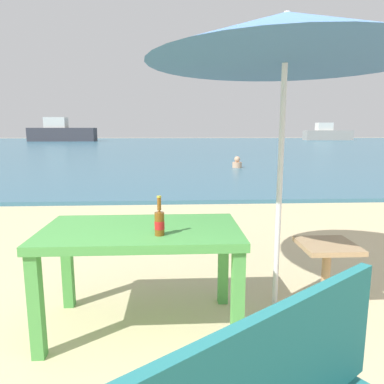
{
  "coord_description": "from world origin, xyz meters",
  "views": [
    {
      "loc": [
        -0.74,
        -1.82,
        1.45
      ],
      "look_at": [
        -0.48,
        3.0,
        0.6
      ],
      "focal_mm": 33.41,
      "sensor_mm": 36.0,
      "label": 1
    }
  ],
  "objects_px": {
    "patio_umbrella": "(286,38)",
    "side_table_wood": "(326,265)",
    "swimmer_person": "(237,163)",
    "boat_cargo_ship": "(62,133)",
    "picnic_table_green": "(142,243)",
    "boat_barge": "(327,134)",
    "beer_bottle_amber": "(159,222)"
  },
  "relations": [
    {
      "from": "picnic_table_green",
      "to": "side_table_wood",
      "type": "bearing_deg",
      "value": 9.25
    },
    {
      "from": "side_table_wood",
      "to": "swimmer_person",
      "type": "height_order",
      "value": "side_table_wood"
    },
    {
      "from": "side_table_wood",
      "to": "boat_cargo_ship",
      "type": "distance_m",
      "value": 42.05
    },
    {
      "from": "patio_umbrella",
      "to": "side_table_wood",
      "type": "distance_m",
      "value": 1.81
    },
    {
      "from": "side_table_wood",
      "to": "boat_barge",
      "type": "xyz_separation_m",
      "value": [
        18.41,
        42.45,
        0.51
      ]
    },
    {
      "from": "beer_bottle_amber",
      "to": "boat_barge",
      "type": "bearing_deg",
      "value": 65.27
    },
    {
      "from": "patio_umbrella",
      "to": "swimmer_person",
      "type": "xyz_separation_m",
      "value": [
        1.45,
        9.99,
        -1.88
      ]
    },
    {
      "from": "patio_umbrella",
      "to": "swimmer_person",
      "type": "height_order",
      "value": "patio_umbrella"
    },
    {
      "from": "swimmer_person",
      "to": "boat_barge",
      "type": "bearing_deg",
      "value": 61.83
    },
    {
      "from": "picnic_table_green",
      "to": "boat_cargo_ship",
      "type": "bearing_deg",
      "value": 107.53
    },
    {
      "from": "swimmer_person",
      "to": "boat_barge",
      "type": "height_order",
      "value": "boat_barge"
    },
    {
      "from": "beer_bottle_amber",
      "to": "swimmer_person",
      "type": "bearing_deg",
      "value": 77.14
    },
    {
      "from": "beer_bottle_amber",
      "to": "patio_umbrella",
      "type": "height_order",
      "value": "patio_umbrella"
    },
    {
      "from": "side_table_wood",
      "to": "boat_barge",
      "type": "bearing_deg",
      "value": 66.56
    },
    {
      "from": "patio_umbrella",
      "to": "side_table_wood",
      "type": "relative_size",
      "value": 4.26
    },
    {
      "from": "side_table_wood",
      "to": "boat_cargo_ship",
      "type": "height_order",
      "value": "boat_cargo_ship"
    },
    {
      "from": "picnic_table_green",
      "to": "boat_cargo_ship",
      "type": "xyz_separation_m",
      "value": [
        -12.59,
        39.86,
        0.4
      ]
    },
    {
      "from": "swimmer_person",
      "to": "picnic_table_green",
      "type": "bearing_deg",
      "value": -103.82
    },
    {
      "from": "boat_barge",
      "to": "boat_cargo_ship",
      "type": "distance_m",
      "value": 32.6
    },
    {
      "from": "picnic_table_green",
      "to": "patio_umbrella",
      "type": "relative_size",
      "value": 0.61
    },
    {
      "from": "patio_umbrella",
      "to": "side_table_wood",
      "type": "height_order",
      "value": "patio_umbrella"
    },
    {
      "from": "patio_umbrella",
      "to": "boat_barge",
      "type": "xyz_separation_m",
      "value": [
        18.81,
        42.4,
        -1.25
      ]
    },
    {
      "from": "swimmer_person",
      "to": "boat_barge",
      "type": "distance_m",
      "value": 36.77
    },
    {
      "from": "patio_umbrella",
      "to": "boat_barge",
      "type": "height_order",
      "value": "patio_umbrella"
    },
    {
      "from": "patio_umbrella",
      "to": "boat_cargo_ship",
      "type": "relative_size",
      "value": 0.31
    },
    {
      "from": "patio_umbrella",
      "to": "side_table_wood",
      "type": "bearing_deg",
      "value": -6.32
    },
    {
      "from": "beer_bottle_amber",
      "to": "patio_umbrella",
      "type": "distance_m",
      "value": 1.64
    },
    {
      "from": "picnic_table_green",
      "to": "beer_bottle_amber",
      "type": "relative_size",
      "value": 5.28
    },
    {
      "from": "side_table_wood",
      "to": "boat_cargo_ship",
      "type": "xyz_separation_m",
      "value": [
        -14.07,
        39.62,
        0.7
      ]
    },
    {
      "from": "side_table_wood",
      "to": "boat_barge",
      "type": "distance_m",
      "value": 46.27
    },
    {
      "from": "picnic_table_green",
      "to": "beer_bottle_amber",
      "type": "distance_m",
      "value": 0.31
    },
    {
      "from": "patio_umbrella",
      "to": "swimmer_person",
      "type": "distance_m",
      "value": 10.27
    }
  ]
}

